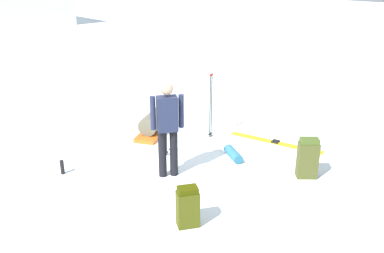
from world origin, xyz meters
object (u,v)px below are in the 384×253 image
(ski_poles_planted_near, at_px, (168,121))
(sleeping_mat_rolled, at_px, (233,154))
(ski_pair_near, at_px, (275,142))
(gear_sled, at_px, (155,123))
(backpack_large_dark, at_px, (188,207))
(ski_poles_planted_far, at_px, (211,103))
(backpack_bright, at_px, (308,158))
(thermos_bottle, at_px, (62,167))
(skier_standing, at_px, (167,125))

(ski_poles_planted_near, bearing_deg, sleeping_mat_rolled, -58.41)
(ski_pair_near, height_order, gear_sled, gear_sled)
(backpack_large_dark, bearing_deg, ski_poles_planted_far, 33.70)
(ski_pair_near, relative_size, gear_sled, 1.38)
(backpack_bright, xyz_separation_m, gear_sled, (-0.31, 3.49, -0.13))
(backpack_large_dark, relative_size, thermos_bottle, 2.37)
(thermos_bottle, bearing_deg, skier_standing, -49.90)
(skier_standing, height_order, gear_sled, skier_standing)
(skier_standing, distance_m, ski_poles_planted_far, 1.97)
(gear_sled, relative_size, sleeping_mat_rolled, 2.64)
(backpack_large_dark, xyz_separation_m, ski_poles_planted_far, (2.77, 1.85, 0.47))
(thermos_bottle, bearing_deg, ski_pair_near, -29.69)
(ski_poles_planted_far, bearing_deg, backpack_bright, -97.50)
(ski_poles_planted_far, bearing_deg, skier_standing, -162.90)
(backpack_bright, bearing_deg, backpack_large_dark, 166.87)
(backpack_bright, distance_m, thermos_bottle, 4.30)
(skier_standing, height_order, ski_poles_planted_far, skier_standing)
(skier_standing, bearing_deg, ski_pair_near, -15.09)
(ski_pair_near, bearing_deg, sleeping_mat_rolled, 169.47)
(ski_pair_near, distance_m, sleeping_mat_rolled, 1.21)
(ski_poles_planted_near, distance_m, gear_sled, 1.27)
(sleeping_mat_rolled, bearing_deg, ski_poles_planted_near, 121.59)
(backpack_large_dark, distance_m, backpack_bright, 2.52)
(backpack_large_dark, xyz_separation_m, thermos_bottle, (-0.31, 2.71, -0.17))
(ski_poles_planted_far, distance_m, sleeping_mat_rolled, 1.35)
(ski_poles_planted_near, height_order, thermos_bottle, ski_poles_planted_near)
(ski_poles_planted_far, bearing_deg, ski_poles_planted_near, 177.39)
(ski_poles_planted_near, bearing_deg, thermos_bottle, 156.44)
(gear_sled, relative_size, thermos_bottle, 5.59)
(ski_poles_planted_near, bearing_deg, skier_standing, -135.52)
(ski_poles_planted_near, xyz_separation_m, gear_sled, (0.60, 1.01, -0.47))
(backpack_large_dark, bearing_deg, backpack_bright, -13.13)
(ski_pair_near, bearing_deg, skier_standing, 164.91)
(backpack_large_dark, relative_size, sleeping_mat_rolled, 1.12)
(sleeping_mat_rolled, height_order, thermos_bottle, thermos_bottle)
(ski_poles_planted_far, relative_size, sleeping_mat_rolled, 2.53)
(gear_sled, xyz_separation_m, thermos_bottle, (-2.46, -0.20, -0.09))
(ski_poles_planted_far, bearing_deg, sleeping_mat_rolled, -118.64)
(skier_standing, height_order, ski_pair_near, skier_standing)
(ski_poles_planted_far, bearing_deg, gear_sled, 120.36)
(backpack_large_dark, relative_size, ski_poles_planted_far, 0.44)
(gear_sled, bearing_deg, ski_pair_near, -61.70)
(ski_pair_near, xyz_separation_m, thermos_bottle, (-3.71, 2.11, 0.12))
(ski_poles_planted_far, relative_size, gear_sled, 0.96)
(ski_pair_near, relative_size, ski_poles_planted_far, 1.43)
(backpack_large_dark, height_order, thermos_bottle, backpack_large_dark)
(sleeping_mat_rolled, bearing_deg, backpack_bright, -80.12)
(skier_standing, distance_m, ski_poles_planted_near, 0.94)
(backpack_large_dark, distance_m, gear_sled, 3.62)
(backpack_large_dark, height_order, backpack_bright, backpack_bright)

